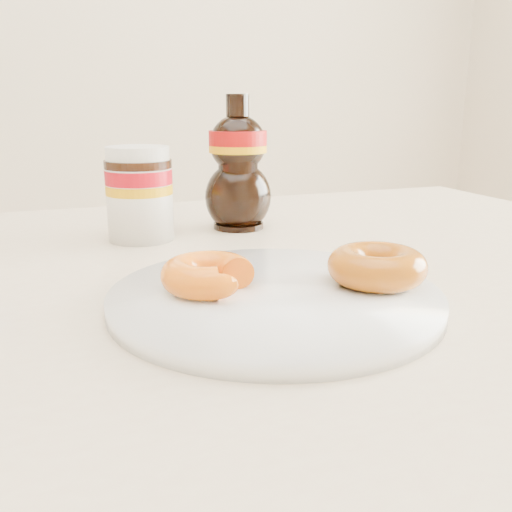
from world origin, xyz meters
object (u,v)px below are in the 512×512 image
object	(u,v)px
plate	(275,297)
donut_bitten	(208,274)
syrup_bottle	(238,163)
nutella_jar	(139,190)
dining_table	(180,341)
donut_whole	(377,266)

from	to	relation	value
plate	donut_bitten	distance (m)	0.07
donut_bitten	syrup_bottle	bearing A→B (deg)	76.32
plate	nutella_jar	bearing A→B (deg)	103.10
plate	nutella_jar	xyz separation A→B (m)	(-0.07, 0.31, 0.06)
nutella_jar	syrup_bottle	xyz separation A→B (m)	(0.15, 0.02, 0.03)
plate	donut_bitten	xyz separation A→B (m)	(-0.06, 0.02, 0.02)
dining_table	syrup_bottle	size ratio (longest dim) A/B	7.23
nutella_jar	donut_bitten	bearing A→B (deg)	-87.24
plate	nutella_jar	distance (m)	0.32
syrup_bottle	plate	bearing A→B (deg)	-102.99
nutella_jar	syrup_bottle	size ratio (longest dim) A/B	0.65
dining_table	plate	bearing A→B (deg)	-66.25
donut_bitten	nutella_jar	distance (m)	0.29
dining_table	donut_bitten	size ratio (longest dim) A/B	16.19
dining_table	donut_whole	size ratio (longest dim) A/B	14.82
donut_whole	nutella_jar	size ratio (longest dim) A/B	0.75
nutella_jar	syrup_bottle	bearing A→B (deg)	8.83
dining_table	nutella_jar	size ratio (longest dim) A/B	11.09
donut_bitten	nutella_jar	size ratio (longest dim) A/B	0.68
donut_whole	donut_bitten	bearing A→B (deg)	167.52
plate	donut_bitten	bearing A→B (deg)	160.03
plate	donut_whole	size ratio (longest dim) A/B	3.24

